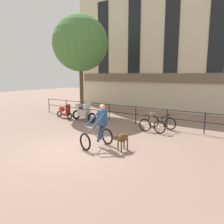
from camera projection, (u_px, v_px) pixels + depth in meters
name	position (u px, v px, depth m)	size (l,w,h in m)	color
ground_plane	(73.00, 149.00, 8.45)	(60.00, 60.00, 0.00)	#8E7060
canal_railing	(136.00, 112.00, 12.58)	(15.05, 0.05, 1.05)	black
building_facade	(173.00, 39.00, 16.51)	(18.00, 0.72, 11.08)	beige
cyclist_with_bike	(99.00, 128.00, 8.64)	(0.94, 1.30, 1.70)	black
dog	(121.00, 138.00, 8.23)	(0.39, 0.93, 0.69)	brown
parked_motorcycle	(84.00, 112.00, 13.50)	(1.72, 0.91, 1.35)	black
parked_bicycle_near_lamp	(149.00, 123.00, 11.47)	(0.67, 1.12, 0.86)	black
parked_bicycle_mid_left	(165.00, 125.00, 11.00)	(0.83, 1.20, 0.86)	black
parked_scooter	(64.00, 111.00, 14.51)	(1.33, 0.61, 0.96)	black
tree_canalside_left	(80.00, 44.00, 15.55)	(3.96, 3.96, 7.04)	brown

